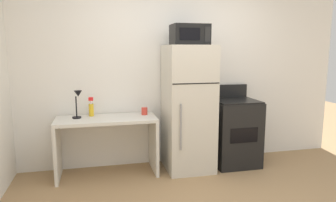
% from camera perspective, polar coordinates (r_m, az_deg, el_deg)
% --- Properties ---
extents(wall_back_white, '(5.00, 0.10, 2.60)m').
position_cam_1_polar(wall_back_white, '(4.44, 1.20, 5.43)').
color(wall_back_white, white).
rests_on(wall_back_white, ground).
extents(desk, '(1.26, 0.55, 0.75)m').
position_cam_1_polar(desk, '(4.09, -11.12, -6.02)').
color(desk, silver).
rests_on(desk, ground).
extents(desk_lamp, '(0.14, 0.12, 0.35)m').
position_cam_1_polar(desk_lamp, '(4.04, -16.18, 0.26)').
color(desk_lamp, black).
rests_on(desk_lamp, desk).
extents(coffee_mug, '(0.08, 0.08, 0.09)m').
position_cam_1_polar(coffee_mug, '(4.16, -4.33, -1.85)').
color(coffee_mug, '#D83F33').
rests_on(coffee_mug, desk).
extents(spray_bottle, '(0.06, 0.06, 0.25)m').
position_cam_1_polar(spray_bottle, '(4.16, -13.86, -1.36)').
color(spray_bottle, yellow).
rests_on(spray_bottle, desk).
extents(refrigerator, '(0.61, 0.66, 1.66)m').
position_cam_1_polar(refrigerator, '(4.16, 3.74, -1.37)').
color(refrigerator, beige).
rests_on(refrigerator, ground).
extents(microwave, '(0.46, 0.35, 0.26)m').
position_cam_1_polar(microwave, '(4.07, 3.98, 12.00)').
color(microwave, black).
rests_on(microwave, refrigerator).
extents(oven_range, '(0.61, 0.61, 1.10)m').
position_cam_1_polar(oven_range, '(4.50, 11.97, -5.49)').
color(oven_range, black).
rests_on(oven_range, ground).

